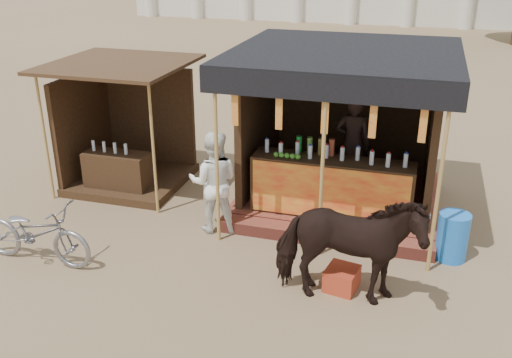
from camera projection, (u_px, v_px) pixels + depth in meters
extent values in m
plane|color=#846B4C|center=(222.00, 301.00, 7.54)|extent=(120.00, 120.00, 0.00)
cube|color=brown|center=(339.00, 196.00, 10.32)|extent=(3.40, 2.80, 0.22)
cube|color=brown|center=(323.00, 236.00, 8.96)|extent=(3.40, 0.35, 0.20)
cube|color=#3C2816|center=(332.00, 187.00, 9.25)|extent=(2.60, 0.55, 0.95)
cube|color=red|center=(329.00, 194.00, 9.00)|extent=(2.50, 0.02, 0.88)
cube|color=#3C2816|center=(353.00, 105.00, 10.89)|extent=(3.00, 0.12, 2.50)
cube|color=#3C2816|center=(260.00, 117.00, 10.18)|extent=(0.12, 2.50, 2.50)
cube|color=#3C2816|center=(434.00, 132.00, 9.39)|extent=(0.12, 2.50, 2.50)
cube|color=black|center=(346.00, 51.00, 9.11)|extent=(3.60, 3.60, 0.06)
cube|color=black|center=(326.00, 89.00, 7.61)|extent=(3.60, 0.06, 0.36)
cylinder|color=tan|center=(217.00, 159.00, 8.52)|extent=(0.06, 0.06, 2.75)
cylinder|color=tan|center=(322.00, 170.00, 8.10)|extent=(0.06, 0.06, 2.75)
cylinder|color=tan|center=(439.00, 183.00, 7.68)|extent=(0.06, 0.06, 2.75)
cube|color=red|center=(235.00, 107.00, 8.12)|extent=(0.10, 0.02, 0.55)
cube|color=red|center=(279.00, 111.00, 7.95)|extent=(0.10, 0.02, 0.55)
cube|color=red|center=(325.00, 115.00, 7.78)|extent=(0.10, 0.02, 0.55)
cube|color=red|center=(373.00, 119.00, 7.61)|extent=(0.10, 0.02, 0.55)
cube|color=red|center=(423.00, 123.00, 7.44)|extent=(0.10, 0.02, 0.55)
imported|color=black|center=(353.00, 144.00, 9.98)|extent=(0.65, 0.44, 1.75)
cube|color=#3C2816|center=(132.00, 179.00, 11.12)|extent=(2.00, 2.00, 0.15)
cube|color=#3C2816|center=(150.00, 118.00, 11.57)|extent=(1.90, 0.10, 2.10)
cube|color=#3C2816|center=(84.00, 127.00, 10.99)|extent=(0.10, 1.90, 2.10)
cube|color=#472D19|center=(119.00, 64.00, 10.14)|extent=(2.40, 2.40, 0.06)
cylinder|color=tan|center=(45.00, 138.00, 10.04)|extent=(0.05, 0.05, 2.35)
cylinder|color=tan|center=(153.00, 149.00, 9.49)|extent=(0.05, 0.05, 2.35)
cube|color=#3C2816|center=(118.00, 173.00, 10.55)|extent=(1.20, 0.50, 0.80)
imported|color=black|center=(347.00, 249.00, 7.22)|extent=(1.96, 1.06, 1.59)
imported|color=gray|center=(36.00, 233.00, 8.28)|extent=(1.81, 0.65, 0.95)
imported|color=white|center=(214.00, 182.00, 9.07)|extent=(0.95, 0.82, 1.68)
cylinder|color=blue|center=(452.00, 237.00, 8.40)|extent=(0.55, 0.55, 0.73)
cube|color=#AA341C|center=(342.00, 279.00, 7.75)|extent=(0.48, 0.51, 0.31)
cube|color=#176934|center=(407.00, 223.00, 9.16)|extent=(0.66, 0.49, 0.40)
cube|color=white|center=(409.00, 210.00, 9.07)|extent=(0.69, 0.51, 0.06)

